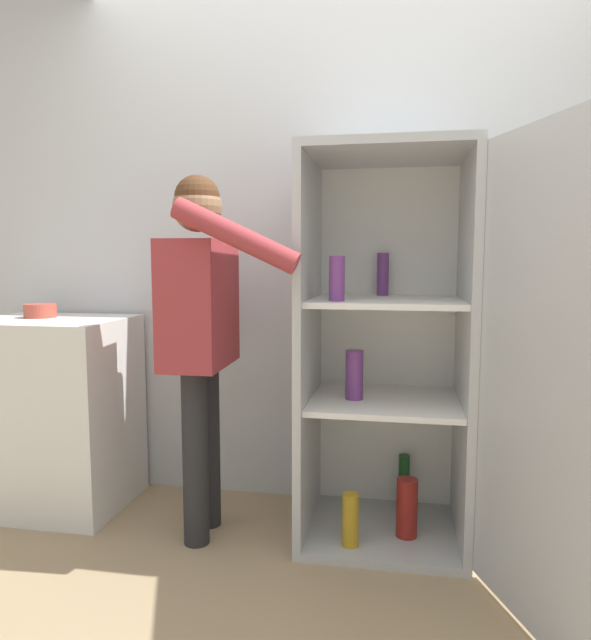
# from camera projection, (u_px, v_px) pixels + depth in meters

# --- Properties ---
(ground_plane) EXTENTS (12.00, 12.00, 0.00)m
(ground_plane) POSITION_uv_depth(u_px,v_px,m) (310.00, 613.00, 1.96)
(ground_plane) COLOR tan
(wall_back) EXTENTS (7.00, 0.06, 2.55)m
(wall_back) POSITION_uv_depth(u_px,v_px,m) (342.00, 246.00, 2.78)
(wall_back) COLOR silver
(wall_back) RESTS_ON ground_plane
(refrigerator) EXTENTS (0.99, 1.27, 1.66)m
(refrigerator) POSITION_uv_depth(u_px,v_px,m) (414.00, 355.00, 2.33)
(refrigerator) COLOR #B7BABC
(refrigerator) RESTS_ON ground_plane
(person) EXTENTS (0.60, 0.56, 1.56)m
(person) POSITION_uv_depth(u_px,v_px,m) (201.00, 313.00, 2.42)
(person) COLOR #262628
(person) RESTS_ON ground_plane
(counter) EXTENTS (0.70, 0.56, 0.93)m
(counter) POSITION_uv_depth(u_px,v_px,m) (55.00, 412.00, 2.79)
(counter) COLOR white
(counter) RESTS_ON ground_plane
(bowl) EXTENTS (0.15, 0.15, 0.07)m
(bowl) POSITION_uv_depth(u_px,v_px,m) (40.00, 311.00, 2.79)
(bowl) COLOR #B24738
(bowl) RESTS_ON counter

